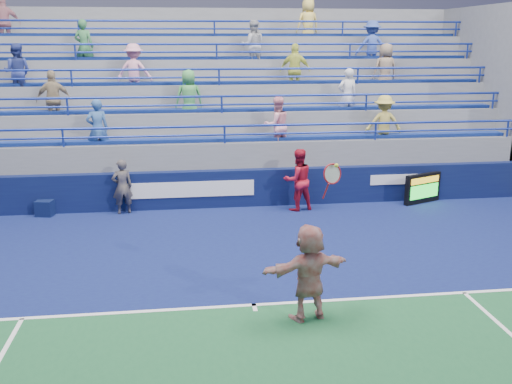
{
  "coord_description": "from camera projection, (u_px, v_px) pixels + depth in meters",
  "views": [
    {
      "loc": [
        -1.2,
        -9.52,
        4.76
      ],
      "look_at": [
        0.36,
        2.5,
        1.5
      ],
      "focal_mm": 40.0,
      "sensor_mm": 36.0,
      "label": 1
    }
  ],
  "objects": [
    {
      "name": "ground",
      "position": [
        254.0,
        306.0,
        10.51
      ],
      "size": [
        120.0,
        120.0,
        0.0
      ],
      "primitive_type": "plane",
      "color": "#333538"
    },
    {
      "name": "sponsor_wall",
      "position": [
        226.0,
        189.0,
        16.59
      ],
      "size": [
        18.0,
        0.32,
        1.1
      ],
      "color": "#0B103D",
      "rests_on": "ground"
    },
    {
      "name": "bleacher_stand",
      "position": [
        217.0,
        134.0,
        19.94
      ],
      "size": [
        18.0,
        5.6,
        6.13
      ],
      "color": "slate",
      "rests_on": "ground"
    },
    {
      "name": "serve_speed_board",
      "position": [
        423.0,
        188.0,
        16.97
      ],
      "size": [
        1.26,
        0.64,
        0.91
      ],
      "color": "black",
      "rests_on": "ground"
    },
    {
      "name": "judge_chair",
      "position": [
        46.0,
        207.0,
        15.83
      ],
      "size": [
        0.53,
        0.54,
        0.8
      ],
      "color": "#0C153A",
      "rests_on": "ground"
    },
    {
      "name": "tennis_player",
      "position": [
        309.0,
        272.0,
        9.82
      ],
      "size": [
        1.69,
        0.91,
        2.79
      ],
      "color": "silver",
      "rests_on": "ground"
    },
    {
      "name": "line_judge",
      "position": [
        122.0,
        187.0,
        15.85
      ],
      "size": [
        0.66,
        0.53,
        1.56
      ],
      "primitive_type": "imported",
      "rotation": [
        0.0,
        0.0,
        3.44
      ],
      "color": "#121632",
      "rests_on": "ground"
    },
    {
      "name": "ball_girl",
      "position": [
        298.0,
        180.0,
        16.17
      ],
      "size": [
        1.0,
        0.86,
        1.79
      ],
      "primitive_type": "imported",
      "rotation": [
        0.0,
        0.0,
        3.38
      ],
      "color": "#B3142A",
      "rests_on": "ground"
    }
  ]
}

